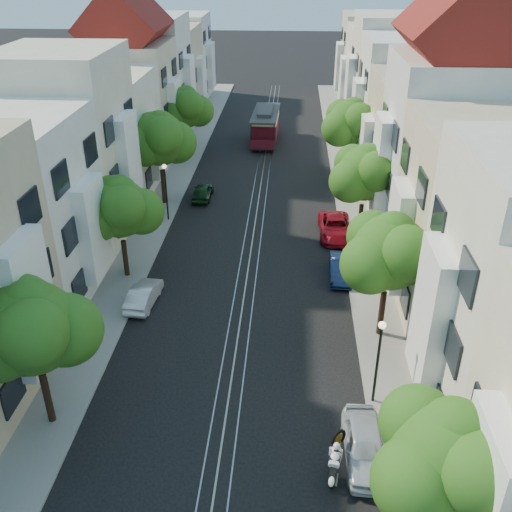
% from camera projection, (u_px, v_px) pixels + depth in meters
% --- Properties ---
extents(ground, '(200.00, 200.00, 0.00)m').
position_uv_depth(ground, '(260.00, 191.00, 46.26)').
color(ground, black).
rests_on(ground, ground).
extents(sidewalk_east, '(2.50, 80.00, 0.12)m').
position_uv_depth(sidewalk_east, '(350.00, 193.00, 45.82)').
color(sidewalk_east, gray).
rests_on(sidewalk_east, ground).
extents(sidewalk_west, '(2.50, 80.00, 0.12)m').
position_uv_depth(sidewalk_west, '(172.00, 189.00, 46.63)').
color(sidewalk_west, gray).
rests_on(sidewalk_west, ground).
extents(rail_left, '(0.06, 80.00, 0.02)m').
position_uv_depth(rail_left, '(253.00, 191.00, 46.28)').
color(rail_left, gray).
rests_on(rail_left, ground).
extents(rail_slot, '(0.06, 80.00, 0.02)m').
position_uv_depth(rail_slot, '(260.00, 191.00, 46.25)').
color(rail_slot, gray).
rests_on(rail_slot, ground).
extents(rail_right, '(0.06, 80.00, 0.02)m').
position_uv_depth(rail_right, '(267.00, 191.00, 46.22)').
color(rail_right, gray).
rests_on(rail_right, ground).
extents(lane_line, '(0.08, 80.00, 0.01)m').
position_uv_depth(lane_line, '(260.00, 191.00, 46.25)').
color(lane_line, tan).
rests_on(lane_line, ground).
extents(townhouses_east, '(7.75, 72.00, 12.00)m').
position_uv_depth(townhouses_east, '(417.00, 132.00, 43.04)').
color(townhouses_east, beige).
rests_on(townhouses_east, ground).
extents(townhouses_west, '(7.75, 72.00, 11.76)m').
position_uv_depth(townhouses_west, '(108.00, 128.00, 44.41)').
color(townhouses_west, silver).
rests_on(townhouses_west, ground).
extents(tree_e_a, '(4.72, 3.87, 6.27)m').
position_uv_depth(tree_e_a, '(448.00, 459.00, 16.56)').
color(tree_e_a, black).
rests_on(tree_e_a, ground).
extents(tree_e_b, '(4.93, 4.08, 6.68)m').
position_uv_depth(tree_e_b, '(390.00, 254.00, 26.92)').
color(tree_e_b, black).
rests_on(tree_e_b, ground).
extents(tree_e_c, '(4.84, 3.99, 6.52)m').
position_uv_depth(tree_e_c, '(366.00, 175.00, 36.62)').
color(tree_e_c, black).
rests_on(tree_e_c, ground).
extents(tree_e_d, '(5.01, 4.16, 6.85)m').
position_uv_depth(tree_e_d, '(351.00, 124.00, 46.13)').
color(tree_e_d, black).
rests_on(tree_e_d, ground).
extents(tree_w_a, '(4.93, 4.08, 6.68)m').
position_uv_depth(tree_w_a, '(33.00, 330.00, 21.58)').
color(tree_w_a, black).
rests_on(tree_w_a, ground).
extents(tree_w_b, '(4.72, 3.87, 6.27)m').
position_uv_depth(tree_w_b, '(120.00, 210.00, 32.26)').
color(tree_w_b, black).
rests_on(tree_w_b, ground).
extents(tree_w_c, '(5.13, 4.28, 7.09)m').
position_uv_depth(tree_w_c, '(160.00, 140.00, 41.57)').
color(tree_w_c, black).
rests_on(tree_w_c, ground).
extents(tree_w_d, '(4.84, 3.99, 6.52)m').
position_uv_depth(tree_w_d, '(186.00, 109.00, 51.44)').
color(tree_w_d, black).
rests_on(tree_w_d, ground).
extents(lamp_east, '(0.32, 0.32, 4.16)m').
position_uv_depth(lamp_east, '(379.00, 350.00, 23.51)').
color(lamp_east, black).
rests_on(lamp_east, ground).
extents(lamp_west, '(0.32, 0.32, 4.16)m').
position_uv_depth(lamp_west, '(166.00, 184.00, 39.98)').
color(lamp_west, black).
rests_on(lamp_west, ground).
extents(sportbike_rider, '(0.78, 1.89, 1.62)m').
position_uv_depth(sportbike_rider, '(335.00, 458.00, 21.07)').
color(sportbike_rider, black).
rests_on(sportbike_rider, ground).
extents(cable_car, '(2.73, 8.00, 3.04)m').
position_uv_depth(cable_car, '(266.00, 124.00, 57.16)').
color(cable_car, black).
rests_on(cable_car, ground).
extents(parked_car_e_near, '(1.71, 4.05, 1.37)m').
position_uv_depth(parked_car_e_near, '(365.00, 446.00, 21.84)').
color(parked_car_e_near, silver).
rests_on(parked_car_e_near, ground).
extents(parked_car_e_mid, '(1.37, 3.64, 1.19)m').
position_uv_depth(parked_car_e_mid, '(341.00, 268.00, 34.02)').
color(parked_car_e_mid, '#0B1738').
rests_on(parked_car_e_mid, ground).
extents(parked_car_e_far, '(2.26, 4.72, 1.30)m').
position_uv_depth(parked_car_e_far, '(335.00, 227.00, 38.87)').
color(parked_car_e_far, maroon).
rests_on(parked_car_e_far, ground).
extents(parked_car_w_mid, '(1.51, 3.63, 1.17)m').
position_uv_depth(parked_car_w_mid, '(144.00, 295.00, 31.46)').
color(parked_car_w_mid, silver).
rests_on(parked_car_w_mid, ground).
extents(parked_car_w_far, '(1.43, 3.54, 1.21)m').
position_uv_depth(parked_car_w_far, '(203.00, 191.00, 44.67)').
color(parked_car_w_far, black).
rests_on(parked_car_w_far, ground).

